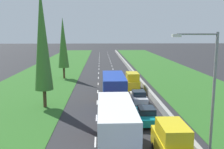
{
  "coord_description": "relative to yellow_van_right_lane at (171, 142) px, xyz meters",
  "views": [
    {
      "loc": [
        -1.25,
        1.27,
        8.96
      ],
      "look_at": [
        0.81,
        47.43,
        1.24
      ],
      "focal_mm": 40.5,
      "sensor_mm": 36.0,
      "label": 1
    }
  ],
  "objects": [
    {
      "name": "blue_box_truck_centre_lane",
      "position": [
        -3.44,
        12.57,
        0.78
      ],
      "size": [
        2.46,
        9.4,
        4.18
      ],
      "color": "black",
      "rests_on": "ground"
    },
    {
      "name": "yellow_van_right_lane_fifth",
      "position": [
        -0.0,
        22.16,
        0.0
      ],
      "size": [
        1.96,
        4.9,
        2.82
      ],
      "color": "yellow",
      "rests_on": "ground"
    },
    {
      "name": "white_sedan_right_lane",
      "position": [
        -0.09,
        14.86,
        -0.59
      ],
      "size": [
        1.82,
        4.5,
        1.64
      ],
      "color": "white",
      "rests_on": "ground"
    },
    {
      "name": "street_light_mast",
      "position": [
        2.65,
        0.51,
        3.83
      ],
      "size": [
        3.2,
        0.28,
        9.0
      ],
      "color": "gray",
      "rests_on": "ground"
    },
    {
      "name": "grass_verge_left",
      "position": [
        -16.29,
        42.36,
        -1.38
      ],
      "size": [
        14.0,
        140.0,
        0.04
      ],
      "primitive_type": "cube",
      "color": "#2D6623",
      "rests_on": "ground"
    },
    {
      "name": "orange_sedan_centre_lane",
      "position": [
        -3.44,
        27.89,
        -0.59
      ],
      "size": [
        1.82,
        4.5,
        1.64
      ],
      "color": "orange",
      "rests_on": "ground"
    },
    {
      "name": "black_sedan_centre_lane",
      "position": [
        -3.48,
        21.43,
        -0.59
      ],
      "size": [
        1.82,
        4.5,
        1.64
      ],
      "color": "black",
      "rests_on": "ground"
    },
    {
      "name": "yellow_van_right_lane",
      "position": [
        0.0,
        0.0,
        0.0
      ],
      "size": [
        1.96,
        4.9,
        2.82
      ],
      "color": "yellow",
      "rests_on": "ground"
    },
    {
      "name": "ground_plane",
      "position": [
        -3.64,
        42.36,
        -1.4
      ],
      "size": [
        300.0,
        300.0,
        0.0
      ],
      "primitive_type": "plane",
      "color": "#28282B",
      "rests_on": "ground"
    },
    {
      "name": "grass_verge_right",
      "position": [
        10.71,
        42.36,
        -1.38
      ],
      "size": [
        14.0,
        140.0,
        0.04
      ],
      "primitive_type": "cube",
      "color": "#2D6623",
      "rests_on": "ground"
    },
    {
      "name": "poplar_tree_third",
      "position": [
        -12.12,
        32.95,
        5.59
      ],
      "size": [
        2.1,
        2.1,
        11.89
      ],
      "color": "#4C3823",
      "rests_on": "ground"
    },
    {
      "name": "median_barrier",
      "position": [
        2.06,
        42.36,
        -0.97
      ],
      "size": [
        0.44,
        120.0,
        0.85
      ],
      "primitive_type": "cube",
      "color": "#9E9B93",
      "rests_on": "ground"
    },
    {
      "name": "lane_markings",
      "position": [
        -3.64,
        42.36,
        -1.39
      ],
      "size": [
        3.64,
        116.0,
        0.01
      ],
      "color": "white",
      "rests_on": "ground"
    },
    {
      "name": "teal_sedan_right_lane",
      "position": [
        -0.38,
        7.65,
        -0.59
      ],
      "size": [
        1.82,
        4.5,
        1.64
      ],
      "color": "teal",
      "rests_on": "ground"
    },
    {
      "name": "white_box_truck_centre_lane",
      "position": [
        -3.88,
        0.91,
        0.78
      ],
      "size": [
        2.46,
        9.4,
        4.18
      ],
      "color": "black",
      "rests_on": "ground"
    },
    {
      "name": "poplar_tree_second",
      "position": [
        -11.68,
        13.51,
        6.79
      ],
      "size": [
        2.16,
        2.16,
        14.27
      ],
      "color": "#4C3823",
      "rests_on": "ground"
    }
  ]
}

